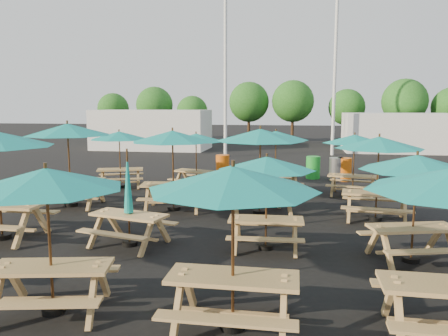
% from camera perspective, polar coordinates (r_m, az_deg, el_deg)
% --- Properties ---
extents(ground, '(120.00, 120.00, 0.00)m').
position_cam_1_polar(ground, '(12.71, -1.12, -5.86)').
color(ground, black).
rests_on(ground, ground).
extents(picnic_unit_2, '(2.83, 2.83, 2.56)m').
position_cam_1_polar(picnic_unit_2, '(14.03, -19.74, 4.28)').
color(picnic_unit_2, '#A37F48').
rests_on(picnic_unit_2, ground).
extents(picnic_unit_3, '(2.79, 2.79, 2.15)m').
position_cam_1_polar(picnic_unit_3, '(16.81, -13.53, 3.84)').
color(picnic_unit_3, '#A37F48').
rests_on(picnic_unit_3, ground).
extents(picnic_unit_4, '(2.64, 2.64, 2.20)m').
position_cam_1_polar(picnic_unit_4, '(6.76, -22.19, -2.12)').
color(picnic_unit_4, '#A37F48').
rests_on(picnic_unit_4, ground).
extents(picnic_unit_5, '(1.99, 1.84, 2.16)m').
position_cam_1_polar(picnic_unit_5, '(9.81, -12.36, -4.91)').
color(picnic_unit_5, '#A37F48').
rests_on(picnic_unit_5, ground).
extents(picnic_unit_6, '(2.73, 2.73, 2.38)m').
position_cam_1_polar(picnic_unit_6, '(12.80, -6.73, 3.67)').
color(picnic_unit_6, '#A37F48').
rests_on(picnic_unit_6, ground).
extents(picnic_unit_7, '(2.65, 2.65, 2.09)m').
position_cam_1_polar(picnic_unit_7, '(16.04, -3.67, 3.67)').
color(picnic_unit_7, '#A37F48').
rests_on(picnic_unit_7, ground).
extents(picnic_unit_8, '(2.34, 2.34, 2.30)m').
position_cam_1_polar(picnic_unit_8, '(5.79, 1.19, -2.35)').
color(picnic_unit_8, '#A37F48').
rests_on(picnic_unit_8, ground).
extents(picnic_unit_9, '(2.15, 2.15, 2.03)m').
position_cam_1_polar(picnic_unit_9, '(9.23, 5.60, 0.06)').
color(picnic_unit_9, '#A37F48').
rests_on(picnic_unit_9, ground).
extents(picnic_unit_10, '(3.13, 3.13, 2.46)m').
position_cam_1_polar(picnic_unit_10, '(12.26, 4.77, 3.81)').
color(picnic_unit_10, '#A37F48').
rests_on(picnic_unit_10, ground).
extents(picnic_unit_11, '(2.72, 2.72, 2.22)m').
position_cam_1_polar(picnic_unit_11, '(15.33, 6.79, 3.87)').
color(picnic_unit_11, '#A37F48').
rests_on(picnic_unit_11, ground).
extents(picnic_unit_13, '(2.68, 2.68, 2.15)m').
position_cam_1_polar(picnic_unit_13, '(9.19, 23.87, 0.05)').
color(picnic_unit_13, '#A37F48').
rests_on(picnic_unit_13, ground).
extents(picnic_unit_14, '(2.60, 2.60, 2.29)m').
position_cam_1_polar(picnic_unit_14, '(12.25, 19.58, 2.66)').
color(picnic_unit_14, '#A37F48').
rests_on(picnic_unit_14, ground).
extents(picnic_unit_15, '(2.52, 2.52, 2.13)m').
position_cam_1_polar(picnic_unit_15, '(15.48, 16.68, 3.30)').
color(picnic_unit_15, '#A37F48').
rests_on(picnic_unit_15, ground).
extents(waste_bin_0, '(0.59, 0.59, 0.95)m').
position_cam_1_polar(waste_bin_0, '(19.12, -0.18, 0.30)').
color(waste_bin_0, '#DD5C0D').
rests_on(waste_bin_0, ground).
extents(waste_bin_1, '(0.59, 0.59, 0.95)m').
position_cam_1_polar(waste_bin_1, '(18.95, 11.55, 0.07)').
color(waste_bin_1, green).
rests_on(waste_bin_1, ground).
extents(waste_bin_2, '(0.59, 0.59, 0.95)m').
position_cam_1_polar(waste_bin_2, '(18.66, 14.47, -0.15)').
color(waste_bin_2, gray).
rests_on(waste_bin_2, ground).
extents(waste_bin_3, '(0.59, 0.59, 0.95)m').
position_cam_1_polar(waste_bin_3, '(18.68, 15.45, -0.18)').
color(waste_bin_3, '#DD5C0D').
rests_on(waste_bin_3, ground).
extents(mast_0, '(0.20, 0.20, 12.00)m').
position_cam_1_polar(mast_0, '(26.64, 0.19, 14.41)').
color(mast_0, silver).
rests_on(mast_0, ground).
extents(mast_1, '(0.20, 0.20, 12.00)m').
position_cam_1_polar(mast_1, '(28.37, 14.34, 13.78)').
color(mast_1, silver).
rests_on(mast_1, ground).
extents(event_tent_0, '(8.00, 4.00, 2.80)m').
position_cam_1_polar(event_tent_0, '(31.87, -9.38, 4.98)').
color(event_tent_0, silver).
rests_on(event_tent_0, ground).
extents(event_tent_1, '(7.00, 4.00, 2.60)m').
position_cam_1_polar(event_tent_1, '(31.89, 21.70, 4.34)').
color(event_tent_1, silver).
rests_on(event_tent_1, ground).
extents(tree_0, '(2.80, 2.80, 4.24)m').
position_cam_1_polar(tree_0, '(40.79, -14.27, 7.50)').
color(tree_0, '#382314').
rests_on(tree_0, ground).
extents(tree_1, '(3.11, 3.11, 4.72)m').
position_cam_1_polar(tree_1, '(37.98, -9.06, 8.11)').
color(tree_1, '#382314').
rests_on(tree_1, ground).
extents(tree_2, '(2.59, 2.59, 3.93)m').
position_cam_1_polar(tree_2, '(36.82, -4.17, 7.37)').
color(tree_2, '#382314').
rests_on(tree_2, ground).
extents(tree_3, '(3.36, 3.36, 5.09)m').
position_cam_1_polar(tree_3, '(37.06, 3.27, 8.59)').
color(tree_3, '#382314').
rests_on(tree_3, ground).
extents(tree_4, '(3.41, 3.41, 5.17)m').
position_cam_1_polar(tree_4, '(36.39, 8.99, 8.60)').
color(tree_4, '#382314').
rests_on(tree_4, ground).
extents(tree_5, '(2.94, 2.94, 4.45)m').
position_cam_1_polar(tree_5, '(37.01, 15.74, 7.64)').
color(tree_5, '#382314').
rests_on(tree_5, ground).
extents(tree_6, '(3.38, 3.38, 5.13)m').
position_cam_1_polar(tree_6, '(35.92, 22.51, 8.05)').
color(tree_6, '#382314').
rests_on(tree_6, ground).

